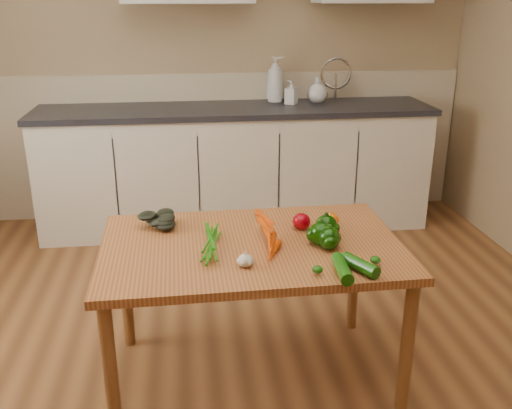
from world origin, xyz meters
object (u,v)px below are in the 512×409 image
object	(u,v)px
soap_bottle_a	(275,79)
carrot_bunch	(250,238)
tomato_a	(301,221)
pepper_b	(326,226)
zucchini_b	(342,269)
table	(252,259)
soap_bottle_c	(317,90)
garlic_bulb	(245,260)
pepper_a	(321,234)
leafy_greens	(157,218)
zucchini_a	(360,265)
tomato_c	(330,220)
soap_bottle_b	(291,92)
tomato_b	(301,220)
pepper_c	(329,238)

from	to	relation	value
soap_bottle_a	carrot_bunch	distance (m)	2.15
carrot_bunch	tomato_a	distance (m)	0.29
pepper_b	zucchini_b	size ratio (longest dim) A/B	0.53
table	soap_bottle_c	size ratio (longest dim) A/B	6.81
garlic_bulb	zucchini_b	world-z (taller)	same
pepper_a	soap_bottle_a	bearing A→B (deg)	86.29
leafy_greens	pepper_a	size ratio (longest dim) A/B	1.78
soap_bottle_c	garlic_bulb	world-z (taller)	soap_bottle_c
table	carrot_bunch	distance (m)	0.11
zucchini_a	zucchini_b	bearing A→B (deg)	-166.05
soap_bottle_a	pepper_a	xyz separation A→B (m)	(-0.14, -2.11, -0.34)
table	leafy_greens	size ratio (longest dim) A/B	7.05
soap_bottle_a	soap_bottle_c	bearing A→B (deg)	-95.98
carrot_bunch	soap_bottle_c	bearing A→B (deg)	69.14
leafy_greens	tomato_c	size ratio (longest dim) A/B	2.37
pepper_b	soap_bottle_b	bearing A→B (deg)	84.09
soap_bottle_a	pepper_a	bearing A→B (deg)	-176.89
pepper_b	tomato_a	world-z (taller)	pepper_b
soap_bottle_b	zucchini_a	size ratio (longest dim) A/B	1.06
carrot_bunch	tomato_b	size ratio (longest dim) A/B	3.77
table	pepper_b	bearing A→B (deg)	4.19
pepper_c	tomato_c	bearing A→B (deg)	74.37
carrot_bunch	table	bearing A→B (deg)	60.09
table	zucchini_b	size ratio (longest dim) A/B	6.84
soap_bottle_c	pepper_c	distance (m)	2.14
table	pepper_c	xyz separation A→B (m)	(0.31, -0.09, 0.12)
soap_bottle_b	tomato_c	world-z (taller)	soap_bottle_b
pepper_a	tomato_a	xyz separation A→B (m)	(-0.05, 0.18, -0.01)
table	soap_bottle_b	world-z (taller)	soap_bottle_b
soap_bottle_c	garlic_bulb	xyz separation A→B (m)	(-0.78, -2.20, -0.29)
pepper_b	tomato_a	xyz separation A→B (m)	(-0.09, 0.10, -0.01)
soap_bottle_a	pepper_c	world-z (taller)	soap_bottle_a
soap_bottle_b	pepper_b	xyz separation A→B (m)	(-0.20, -1.91, -0.26)
soap_bottle_a	pepper_b	world-z (taller)	soap_bottle_a
soap_bottle_b	zucchini_a	distance (m)	2.27
tomato_a	zucchini_a	distance (m)	0.46
soap_bottle_a	tomato_c	distance (m)	1.97
soap_bottle_a	carrot_bunch	xyz separation A→B (m)	(-0.43, -2.08, -0.36)
garlic_bulb	tomato_b	xyz separation A→B (m)	(0.29, 0.37, 0.00)
table	zucchini_a	distance (m)	0.50
soap_bottle_b	zucchini_b	distance (m)	2.30
soap_bottle_a	tomato_a	xyz separation A→B (m)	(-0.18, -1.93, -0.35)
tomato_b	zucchini_a	xyz separation A→B (m)	(0.13, -0.47, -0.00)
tomato_b	zucchini_b	distance (m)	0.49
pepper_a	tomato_b	size ratio (longest dim) A/B	1.63
leafy_greens	pepper_c	world-z (taller)	pepper_c
soap_bottle_b	carrot_bunch	distance (m)	2.05
carrot_bunch	garlic_bulb	distance (m)	0.20
pepper_b	pepper_c	bearing A→B (deg)	-98.28
soap_bottle_c	leafy_greens	distance (m)	2.11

